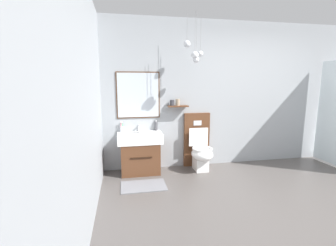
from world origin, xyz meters
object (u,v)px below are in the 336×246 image
Objects in this scene: vanity_sink_left at (140,152)px; toothbrush_cup at (122,129)px; toilet at (199,148)px; soap_dispenser at (156,126)px.

toothbrush_cup is (-0.30, 0.15, 0.39)m from vanity_sink_left.
soap_dispenser is (-0.76, 0.17, 0.41)m from toilet.
vanity_sink_left is 0.54m from soap_dispenser.
soap_dispenser is at bearing 28.05° from vanity_sink_left.
soap_dispenser is at bearing 0.95° from toothbrush_cup.
toothbrush_cup is at bearing 173.25° from toilet.
toilet is 5.22× the size of soap_dispenser.
toilet is (1.06, -0.01, 0.01)m from vanity_sink_left.
vanity_sink_left is 1.07m from toilet.
toothbrush_cup is 0.60m from soap_dispenser.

